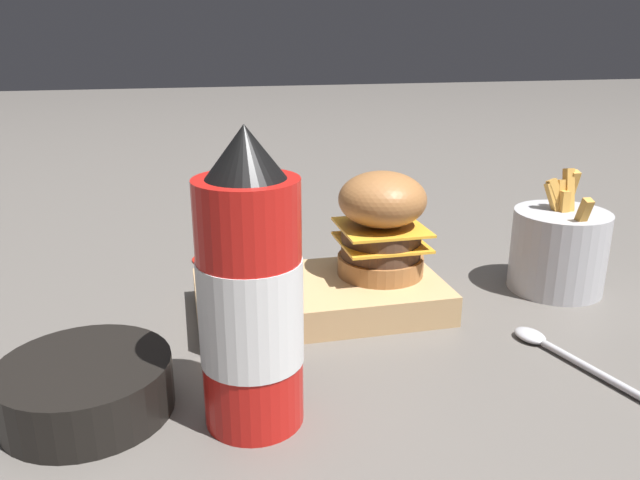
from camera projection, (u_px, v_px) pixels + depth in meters
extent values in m
plane|color=#5B5651|center=(341.00, 301.00, 0.73)|extent=(6.00, 6.00, 0.00)
cube|color=tan|center=(320.00, 296.00, 0.70)|extent=(0.28, 0.15, 0.03)
cylinder|color=#9E6638|center=(380.00, 265.00, 0.72)|extent=(0.10, 0.10, 0.02)
cylinder|color=#4C3323|center=(381.00, 250.00, 0.72)|extent=(0.09, 0.09, 0.02)
cube|color=gold|center=(381.00, 242.00, 0.71)|extent=(0.09, 0.09, 0.00)
cylinder|color=#4C3323|center=(381.00, 235.00, 0.71)|extent=(0.09, 0.09, 0.02)
cube|color=gold|center=(381.00, 227.00, 0.71)|extent=(0.09, 0.09, 0.00)
ellipsoid|color=#9E6638|center=(382.00, 199.00, 0.70)|extent=(0.10, 0.10, 0.06)
cylinder|color=red|center=(251.00, 306.00, 0.48)|extent=(0.08, 0.08, 0.20)
cylinder|color=silver|center=(251.00, 311.00, 0.48)|extent=(0.08, 0.08, 0.08)
cone|color=black|center=(245.00, 151.00, 0.44)|extent=(0.06, 0.06, 0.04)
cylinder|color=#B7B7BC|center=(558.00, 251.00, 0.76)|extent=(0.11, 0.11, 0.10)
cube|color=gold|center=(558.00, 212.00, 0.74)|extent=(0.03, 0.03, 0.07)
cube|color=gold|center=(579.00, 225.00, 0.71)|extent=(0.01, 0.03, 0.07)
cube|color=gold|center=(561.00, 211.00, 0.75)|extent=(0.01, 0.03, 0.08)
cube|color=gold|center=(563.00, 218.00, 0.74)|extent=(0.01, 0.02, 0.06)
cube|color=gold|center=(562.00, 210.00, 0.74)|extent=(0.04, 0.03, 0.08)
cube|color=gold|center=(568.00, 206.00, 0.74)|extent=(0.01, 0.03, 0.09)
cube|color=gold|center=(568.00, 204.00, 0.76)|extent=(0.01, 0.03, 0.09)
cylinder|color=black|center=(86.00, 387.00, 0.52)|extent=(0.14, 0.14, 0.05)
cylinder|color=beige|center=(83.00, 366.00, 0.51)|extent=(0.12, 0.12, 0.01)
cylinder|color=#B2B2B7|center=(598.00, 373.00, 0.57)|extent=(0.04, 0.13, 0.01)
ellipsoid|color=#B2B2B7|center=(530.00, 335.00, 0.64)|extent=(0.03, 0.04, 0.01)
cylinder|color=#B21E14|center=(212.00, 258.00, 0.87)|extent=(0.06, 0.06, 0.00)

